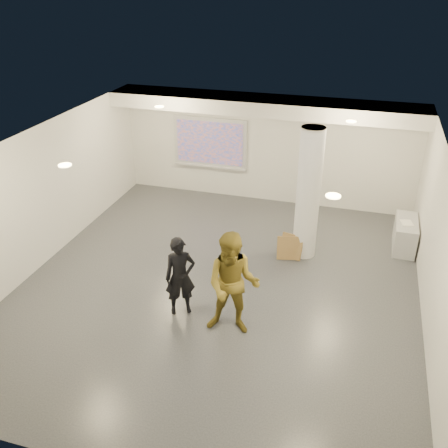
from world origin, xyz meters
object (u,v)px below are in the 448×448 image
(projection_screen, at_px, (210,143))
(credenza, at_px, (405,234))
(column, at_px, (308,194))
(woman, at_px, (180,276))
(man, at_px, (233,285))

(projection_screen, distance_m, credenza, 5.71)
(column, xyz_separation_m, credenza, (2.22, 0.95, -1.16))
(column, relative_size, projection_screen, 1.43)
(column, distance_m, woman, 3.48)
(credenza, bearing_deg, woman, -136.89)
(woman, xyz_separation_m, man, (1.09, -0.26, 0.20))
(column, height_order, man, column)
(credenza, bearing_deg, column, -155.79)
(credenza, bearing_deg, projection_screen, 163.26)
(credenza, bearing_deg, man, -126.34)
(man, bearing_deg, woman, 161.34)
(woman, bearing_deg, credenza, 12.62)
(woman, bearing_deg, man, -43.04)
(man, bearing_deg, projection_screen, 106.35)
(projection_screen, distance_m, woman, 5.63)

